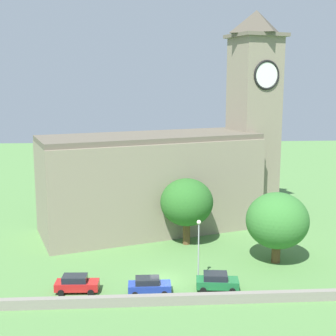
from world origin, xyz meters
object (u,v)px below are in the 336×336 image
streetlamp_west_mid (199,241)px  tree_riverside_west (277,221)px  car_red (77,284)px  car_blue (149,285)px  church (172,168)px  tree_churchyard (187,202)px  car_green (217,281)px

streetlamp_west_mid → tree_riverside_west: (9.67, 5.14, 0.44)m
car_red → car_blue: car_red is taller
church → streetlamp_west_mid: size_ratio=5.31×
streetlamp_west_mid → tree_churchyard: bearing=89.9°
church → car_green: (2.88, -21.57, -7.62)m
car_green → tree_riverside_west: (8.01, 6.88, 4.10)m
church → streetlamp_west_mid: (1.22, -19.83, -3.96)m
tree_riverside_west → tree_churchyard: (-9.65, 6.93, 0.51)m
car_blue → tree_churchyard: bearing=70.0°
car_green → tree_riverside_west: tree_riverside_west is taller
tree_riverside_west → car_red: bearing=-163.6°
car_blue → streetlamp_west_mid: bearing=22.6°
church → streetlamp_west_mid: bearing=-86.5°
car_green → streetlamp_west_mid: (-1.66, 1.74, 3.66)m
car_red → tree_churchyard: 18.81m
car_red → tree_riverside_west: bearing=16.4°
car_blue → car_green: (6.81, 0.40, 0.05)m
car_green → tree_riverside_west: size_ratio=0.53×
car_blue → tree_riverside_west: size_ratio=0.51×
car_red → car_green: size_ratio=0.99×
church → car_red: 25.09m
church → tree_riverside_west: size_ratio=4.37×
streetlamp_west_mid → car_blue: bearing=-157.4°
car_red → car_blue: 7.21m
church → tree_churchyard: (1.24, -7.75, -3.00)m
streetlamp_west_mid → tree_churchyard: tree_churchyard is taller
car_red → car_green: (13.97, -0.39, 0.01)m
car_red → car_green: bearing=-1.6°
church → car_blue: 23.60m
car_blue → car_green: size_ratio=0.96×
church → car_green: church is taller
car_green → streetlamp_west_mid: streetlamp_west_mid is taller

